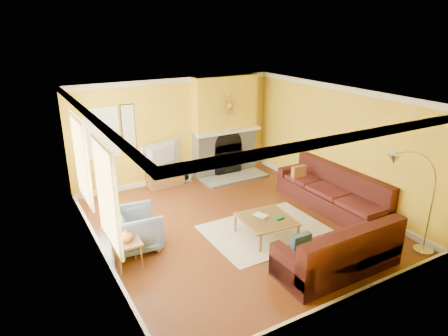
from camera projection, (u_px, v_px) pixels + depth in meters
floor at (235, 225)px, 8.41m from camera, size 5.50×6.00×0.02m
ceiling at (237, 96)px, 7.48m from camera, size 5.50×6.00×0.02m
wall_back at (176, 131)px, 10.40m from camera, size 5.50×0.02×2.70m
wall_front at (350, 227)px, 5.49m from camera, size 5.50×0.02×2.70m
wall_left at (95, 191)px, 6.65m from camera, size 0.02×6.00×2.70m
wall_right at (338, 144)px, 9.23m from camera, size 0.02×6.00×2.70m
baseboard at (235, 222)px, 8.38m from camera, size 5.50×6.00×0.12m
crown_molding at (237, 99)px, 7.50m from camera, size 5.50×6.00×0.12m
window_left_near at (81, 160)px, 7.68m from camera, size 0.06×1.22×1.72m
window_left_far at (106, 195)px, 6.13m from camera, size 0.06×1.22×1.72m
window_back at (102, 133)px, 9.40m from camera, size 0.82×0.06×1.22m
wall_art at (129, 127)px, 9.70m from camera, size 0.34×0.04×1.14m
fireplace at (225, 126)px, 10.86m from camera, size 1.80×0.40×2.70m
mantel at (229, 132)px, 10.69m from camera, size 1.92×0.22×0.08m
hearth at (235, 178)px, 10.86m from camera, size 1.80×0.70×0.06m
sunburst at (229, 106)px, 10.46m from camera, size 0.70×0.04×0.70m
rug at (266, 231)px, 8.12m from camera, size 2.40×1.80×0.02m
sectional_sofa at (305, 208)px, 8.10m from camera, size 3.20×3.72×0.90m
coffee_table at (266, 227)px, 7.89m from camera, size 1.08×1.08×0.39m
media_console at (165, 177)px, 10.31m from camera, size 0.92×0.41×0.50m
tv at (164, 155)px, 10.11m from camera, size 1.14×0.45×0.66m
subwoofer at (184, 176)px, 10.67m from camera, size 0.29×0.29×0.29m
armchair at (136, 229)px, 7.40m from camera, size 0.91×0.89×0.78m
side_table at (128, 254)px, 6.85m from camera, size 0.47×0.47×0.50m
vase at (126, 235)px, 6.72m from camera, size 0.26×0.26×0.24m
book at (258, 217)px, 7.83m from camera, size 0.27×0.32×0.03m
arc_lamp at (412, 207)px, 6.77m from camera, size 1.34×0.36×2.10m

